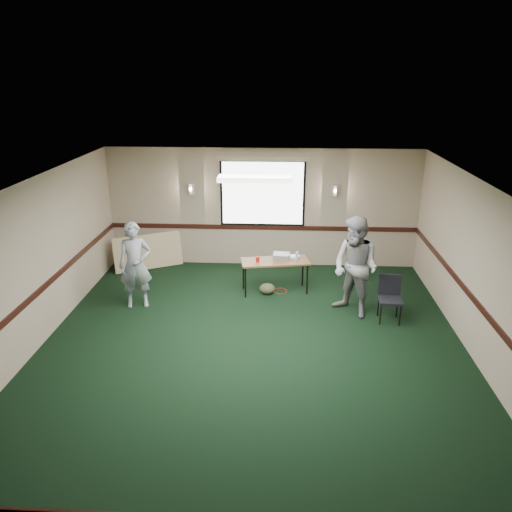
# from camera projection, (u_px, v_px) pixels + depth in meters

# --- Properties ---
(ground) EXTENTS (8.00, 8.00, 0.00)m
(ground) POSITION_uv_depth(u_px,v_px,m) (252.00, 354.00, 8.01)
(ground) COLOR black
(ground) RESTS_ON ground
(room_shell) EXTENTS (8.00, 8.02, 8.00)m
(room_shell) POSITION_uv_depth(u_px,v_px,m) (258.00, 222.00, 9.45)
(room_shell) COLOR tan
(room_shell) RESTS_ON ground
(folding_table) EXTENTS (1.43, 0.78, 0.68)m
(folding_table) POSITION_uv_depth(u_px,v_px,m) (275.00, 263.00, 10.07)
(folding_table) COLOR #563B18
(folding_table) RESTS_ON ground
(projector) EXTENTS (0.34, 0.29, 0.11)m
(projector) POSITION_uv_depth(u_px,v_px,m) (281.00, 256.00, 10.13)
(projector) COLOR gray
(projector) RESTS_ON folding_table
(game_console) EXTENTS (0.20, 0.16, 0.05)m
(game_console) POSITION_uv_depth(u_px,v_px,m) (294.00, 257.00, 10.19)
(game_console) COLOR white
(game_console) RESTS_ON folding_table
(red_cup) EXTENTS (0.07, 0.07, 0.11)m
(red_cup) POSITION_uv_depth(u_px,v_px,m) (258.00, 259.00, 9.96)
(red_cup) COLOR #AE150B
(red_cup) RESTS_ON folding_table
(water_bottle) EXTENTS (0.05, 0.05, 0.18)m
(water_bottle) POSITION_uv_depth(u_px,v_px,m) (297.00, 256.00, 10.03)
(water_bottle) COLOR #7FAFD1
(water_bottle) RESTS_ON folding_table
(duffel_bag) EXTENTS (0.36, 0.31, 0.22)m
(duffel_bag) POSITION_uv_depth(u_px,v_px,m) (267.00, 289.00, 10.14)
(duffel_bag) COLOR #484729
(duffel_bag) RESTS_ON ground
(cable_coil) EXTENTS (0.34, 0.34, 0.02)m
(cable_coil) POSITION_uv_depth(u_px,v_px,m) (280.00, 291.00, 10.29)
(cable_coil) COLOR #B51C16
(cable_coil) RESTS_ON ground
(folded_table) EXTENTS (1.48, 0.92, 0.79)m
(folded_table) POSITION_uv_depth(u_px,v_px,m) (148.00, 252.00, 11.37)
(folded_table) COLOR tan
(folded_table) RESTS_ON ground
(conference_chair) EXTENTS (0.43, 0.44, 0.83)m
(conference_chair) POSITION_uv_depth(u_px,v_px,m) (390.00, 294.00, 9.00)
(conference_chair) COLOR black
(conference_chair) RESTS_ON ground
(person_left) EXTENTS (0.69, 0.54, 1.67)m
(person_left) POSITION_uv_depth(u_px,v_px,m) (135.00, 265.00, 9.39)
(person_left) COLOR #3D5987
(person_left) RESTS_ON ground
(person_right) EXTENTS (1.14, 1.14, 1.87)m
(person_right) POSITION_uv_depth(u_px,v_px,m) (356.00, 267.00, 9.01)
(person_right) COLOR #7181B0
(person_right) RESTS_ON ground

